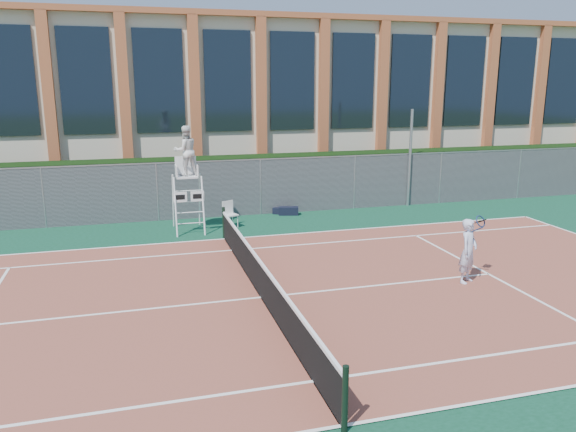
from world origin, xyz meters
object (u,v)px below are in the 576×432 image
object	(u,v)px
steel_pole	(410,158)
plastic_chair	(229,212)
tennis_player	(468,251)
umpire_chair	(186,154)

from	to	relation	value
steel_pole	plastic_chair	bearing A→B (deg)	-168.88
plastic_chair	tennis_player	bearing A→B (deg)	-56.30
tennis_player	steel_pole	bearing A→B (deg)	71.79
umpire_chair	tennis_player	world-z (taller)	umpire_chair
steel_pole	umpire_chair	xyz separation A→B (m)	(-9.48, -1.65, 0.70)
umpire_chair	plastic_chair	world-z (taller)	umpire_chair
steel_pole	umpire_chair	distance (m)	9.65
steel_pole	plastic_chair	world-z (taller)	steel_pole
steel_pole	tennis_player	size ratio (longest dim) A/B	2.38
steel_pole	tennis_player	distance (m)	9.63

